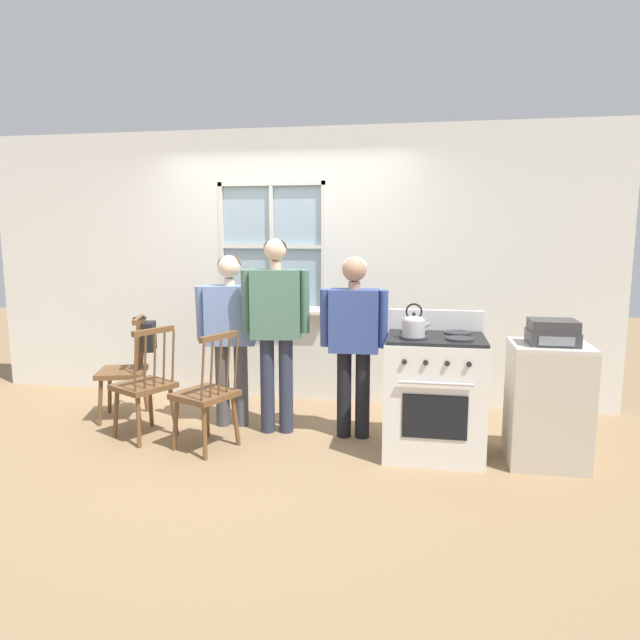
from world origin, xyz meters
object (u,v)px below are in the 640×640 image
(person_teen_center, at_px, (276,318))
(side_counter, at_px, (547,404))
(handbag, at_px, (149,336))
(chair_near_wall, at_px, (207,395))
(chair_center_cluster, at_px, (145,386))
(kettle, at_px, (414,325))
(person_elderly_left, at_px, (230,324))
(potted_plant, at_px, (252,302))
(stereo, at_px, (553,332))
(person_adult_right, at_px, (354,330))
(chair_by_window, at_px, (124,372))
(stove, at_px, (434,394))

(person_teen_center, bearing_deg, side_counter, -16.48)
(handbag, bearing_deg, chair_near_wall, -38.81)
(chair_center_cluster, height_order, kettle, kettle)
(person_elderly_left, bearing_deg, handbag, 162.59)
(handbag, bearing_deg, potted_plant, 45.80)
(stereo, bearing_deg, person_teen_center, 171.59)
(person_adult_right, height_order, side_counter, person_adult_right)
(handbag, bearing_deg, chair_center_cluster, -68.38)
(chair_center_cluster, height_order, stereo, stereo)
(chair_by_window, bearing_deg, chair_center_cluster, 28.15)
(kettle, bearing_deg, person_elderly_left, 163.09)
(chair_center_cluster, height_order, person_elderly_left, person_elderly_left)
(chair_center_cluster, xyz_separation_m, person_adult_right, (1.70, 0.31, 0.47))
(stove, bearing_deg, person_elderly_left, 168.72)
(potted_plant, xyz_separation_m, handbag, (-0.74, -0.76, -0.23))
(stove, distance_m, side_counter, 0.82)
(stove, bearing_deg, person_adult_right, 159.63)
(chair_by_window, xyz_separation_m, stove, (2.77, -0.35, 0.04))
(chair_near_wall, relative_size, person_teen_center, 0.57)
(chair_center_cluster, height_order, handbag, same)
(chair_near_wall, relative_size, chair_center_cluster, 1.00)
(chair_center_cluster, xyz_separation_m, person_teen_center, (1.04, 0.32, 0.55))
(person_elderly_left, height_order, person_teen_center, person_teen_center)
(chair_center_cluster, bearing_deg, stereo, 118.13)
(chair_by_window, bearing_deg, person_teen_center, 69.23)
(chair_center_cluster, bearing_deg, potted_plant, -175.59)
(kettle, relative_size, stereo, 0.73)
(potted_plant, bearing_deg, stereo, -25.47)
(person_adult_right, bearing_deg, person_teen_center, 176.69)
(chair_by_window, xyz_separation_m, kettle, (2.60, -0.48, 0.59))
(person_adult_right, bearing_deg, kettle, -40.13)
(chair_center_cluster, xyz_separation_m, side_counter, (3.17, 0.02, 0.01))
(chair_center_cluster, distance_m, handbag, 0.62)
(potted_plant, distance_m, stereo, 2.90)
(person_adult_right, height_order, kettle, person_adult_right)
(potted_plant, bearing_deg, chair_near_wall, -87.99)
(person_adult_right, relative_size, potted_plant, 5.44)
(chair_near_wall, bearing_deg, chair_center_cluster, -79.65)
(handbag, bearing_deg, person_elderly_left, -5.28)
(person_adult_right, bearing_deg, chair_by_window, 174.41)
(person_elderly_left, height_order, side_counter, person_elderly_left)
(chair_near_wall, height_order, stereo, stereo)
(side_counter, relative_size, stereo, 2.65)
(chair_near_wall, distance_m, kettle, 1.69)
(chair_near_wall, relative_size, person_elderly_left, 0.63)
(chair_by_window, bearing_deg, stove, 66.00)
(potted_plant, bearing_deg, person_elderly_left, -85.91)
(chair_center_cluster, bearing_deg, side_counter, 118.51)
(person_adult_right, bearing_deg, potted_plant, 138.12)
(chair_by_window, xyz_separation_m, person_adult_right, (2.12, -0.11, 0.47))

